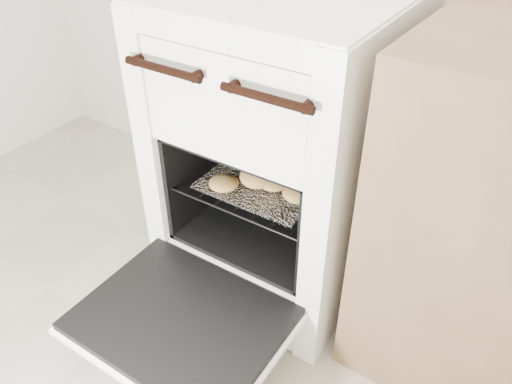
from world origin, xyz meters
TOP-DOWN VIEW (x-y plane):
  - stove at (-0.11, 1.19)m, footprint 0.57×0.63m
  - oven_door at (-0.11, 0.71)m, footprint 0.51×0.40m
  - oven_rack at (-0.11, 1.12)m, footprint 0.41×0.40m
  - foil_sheet at (-0.11, 1.10)m, footprint 0.32×0.28m
  - baked_rolls at (-0.12, 1.10)m, footprint 0.29×0.31m

SIDE VIEW (x-z plane):
  - oven_door at x=-0.11m, z-range 0.17..0.21m
  - oven_rack at x=-0.11m, z-range 0.37..0.38m
  - foil_sheet at x=-0.11m, z-range 0.38..0.39m
  - baked_rolls at x=-0.12m, z-range 0.38..0.43m
  - stove at x=-0.11m, z-range -0.01..0.86m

